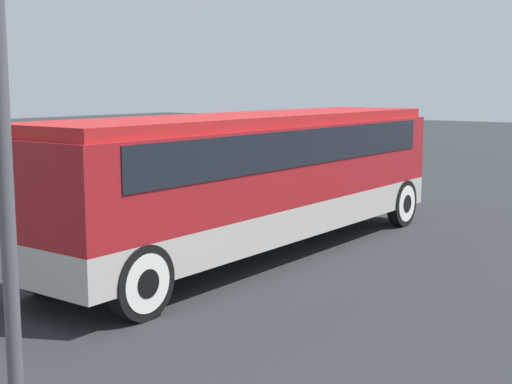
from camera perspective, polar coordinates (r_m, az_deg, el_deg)
name	(u,v)px	position (r m, az deg, el deg)	size (l,w,h in m)	color
ground_plane	(256,254)	(15.34, 0.00, -4.98)	(120.00, 120.00, 0.00)	#26282B
tour_bus	(259,169)	(15.10, 0.22, 1.85)	(11.37, 2.66, 2.99)	#B7B2A8
parked_car_near	(169,176)	(22.93, -7.01, 1.26)	(4.67, 1.94, 1.45)	#BCBCC1
lamp_post	(1,105)	(7.42, -19.70, 6.54)	(0.44, 0.44, 5.07)	#515156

